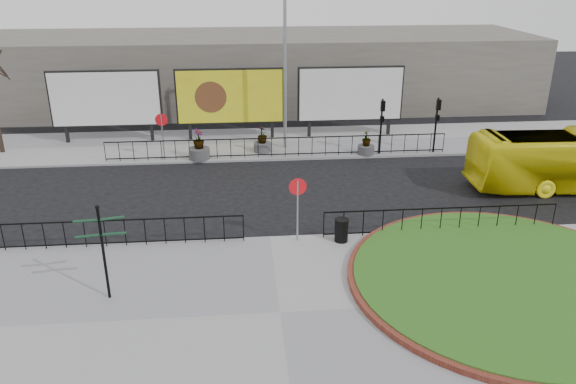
{
  "coord_description": "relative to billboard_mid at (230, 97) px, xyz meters",
  "views": [
    {
      "loc": [
        -1.01,
        -19.01,
        9.78
      ],
      "look_at": [
        0.77,
        0.94,
        1.53
      ],
      "focal_mm": 35.0,
      "sensor_mm": 36.0,
      "label": 1
    }
  ],
  "objects": [
    {
      "name": "railing_near_right",
      "position": [
        8.0,
        -13.27,
        -1.93
      ],
      "size": [
        9.0,
        0.1,
        1.1
      ],
      "primitive_type": null,
      "color": "black",
      "rests_on": "pavement_near"
    },
    {
      "name": "billboard_left",
      "position": [
        -7.0,
        0.0,
        0.0
      ],
      "size": [
        6.2,
        0.31,
        4.1
      ],
      "color": "black",
      "rests_on": "pavement_far"
    },
    {
      "name": "brick_edge",
      "position": [
        9.0,
        -16.97,
        -2.39
      ],
      "size": [
        10.4,
        10.4,
        0.18
      ],
      "primitive_type": "cylinder",
      "color": "brown",
      "rests_on": "pavement_near"
    },
    {
      "name": "billboard_right",
      "position": [
        7.0,
        0.0,
        0.0
      ],
      "size": [
        6.2,
        0.31,
        4.1
      ],
      "color": "black",
      "rests_on": "pavement_far"
    },
    {
      "name": "lamp_post",
      "position": [
        3.01,
        -1.97,
        2.23
      ],
      "size": [
        0.74,
        0.18,
        9.23
      ],
      "color": "gray",
      "rests_on": "pavement_far"
    },
    {
      "name": "building_backdrop",
      "position": [
        1.5,
        9.03,
        -0.1
      ],
      "size": [
        40.0,
        10.0,
        5.0
      ],
      "primitive_type": "cube",
      "color": "#68645B",
      "rests_on": "ground"
    },
    {
      "name": "pavement_near",
      "position": [
        1.5,
        -17.97,
        -2.54
      ],
      "size": [
        30.0,
        10.0,
        0.12
      ],
      "primitive_type": "cube",
      "color": "gray",
      "rests_on": "ground"
    },
    {
      "name": "signal_pole_b",
      "position": [
        11.0,
        -3.63,
        -0.5
      ],
      "size": [
        0.22,
        0.26,
        3.0
      ],
      "color": "black",
      "rests_on": "pavement_far"
    },
    {
      "name": "fingerpost_sign",
      "position": [
        -3.71,
        -16.69,
        -0.59
      ],
      "size": [
        1.47,
        0.42,
        3.13
      ],
      "rotation": [
        0.0,
        0.0,
        0.07
      ],
      "color": "black",
      "rests_on": "pavement_near"
    },
    {
      "name": "pavement_far",
      "position": [
        1.5,
        -0.97,
        -2.54
      ],
      "size": [
        44.0,
        6.0,
        0.12
      ],
      "primitive_type": "cube",
      "color": "gray",
      "rests_on": "ground"
    },
    {
      "name": "litter_bin",
      "position": [
        4.12,
        -13.57,
        -2.03
      ],
      "size": [
        0.54,
        0.54,
        0.89
      ],
      "color": "black",
      "rests_on": "pavement_near"
    },
    {
      "name": "planter_b",
      "position": [
        1.69,
        -2.66,
        -1.97
      ],
      "size": [
        0.95,
        0.95,
        1.44
      ],
      "color": "#4C4C4F",
      "rests_on": "pavement_far"
    },
    {
      "name": "ground",
      "position": [
        1.5,
        -12.97,
        -2.6
      ],
      "size": [
        90.0,
        90.0,
        0.0
      ],
      "primitive_type": "plane",
      "color": "black",
      "rests_on": "ground"
    },
    {
      "name": "billboard_mid",
      "position": [
        0.0,
        0.0,
        0.0
      ],
      "size": [
        6.2,
        0.31,
        4.1
      ],
      "color": "black",
      "rests_on": "pavement_far"
    },
    {
      "name": "grass_lawn",
      "position": [
        9.0,
        -16.97,
        -2.37
      ],
      "size": [
        10.0,
        10.0,
        0.22
      ],
      "primitive_type": "cylinder",
      "color": "#274C14",
      "rests_on": "pavement_near"
    },
    {
      "name": "planter_c",
      "position": [
        7.25,
        -3.57,
        -2.01
      ],
      "size": [
        0.9,
        0.9,
        1.33
      ],
      "color": "#4C4C4F",
      "rests_on": "pavement_far"
    },
    {
      "name": "planter_a",
      "position": [
        -1.68,
        -3.57,
        -1.93
      ],
      "size": [
        1.1,
        1.1,
        1.6
      ],
      "color": "#4C4C4F",
      "rests_on": "pavement_far"
    },
    {
      "name": "speed_sign_near",
      "position": [
        2.5,
        -13.37,
        -0.68
      ],
      "size": [
        0.64,
        0.07,
        2.47
      ],
      "color": "gray",
      "rests_on": "pavement_near"
    },
    {
      "name": "railing_near_left",
      "position": [
        -4.5,
        -13.27,
        -1.93
      ],
      "size": [
        10.0,
        0.1,
        1.1
      ],
      "primitive_type": null,
      "color": "black",
      "rests_on": "pavement_near"
    },
    {
      "name": "signal_pole_a",
      "position": [
        8.0,
        -3.63,
        -0.5
      ],
      "size": [
        0.22,
        0.26,
        3.0
      ],
      "color": "black",
      "rests_on": "pavement_far"
    },
    {
      "name": "railing_far",
      "position": [
        2.5,
        -3.67,
        -1.93
      ],
      "size": [
        18.0,
        0.1,
        1.1
      ],
      "primitive_type": null,
      "color": "black",
      "rests_on": "pavement_far"
    },
    {
      "name": "speed_sign_far",
      "position": [
        -3.5,
        -3.57,
        -0.68
      ],
      "size": [
        0.64,
        0.07,
        2.47
      ],
      "color": "gray",
      "rests_on": "pavement_far"
    }
  ]
}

